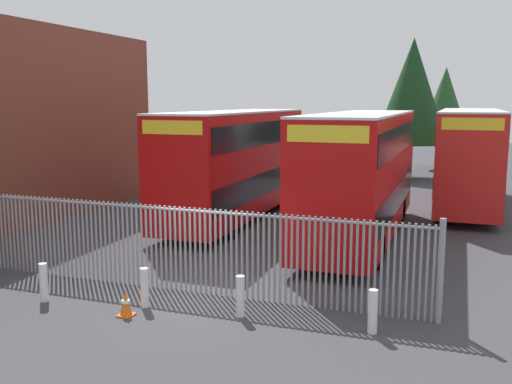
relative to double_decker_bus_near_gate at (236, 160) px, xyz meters
name	(u,v)px	position (x,y,z in m)	size (l,w,h in m)	color
ground_plane	(291,228)	(2.61, -0.83, -2.42)	(100.00, 100.00, 0.00)	#3D3D42
palisade_fence	(149,243)	(1.10, -8.83, -1.24)	(14.59, 0.14, 2.35)	gray
double_decker_bus_near_gate	(236,160)	(0.00, 0.00, 0.00)	(2.54, 10.81, 4.42)	#B70C0C
double_decker_bus_behind_fence_left	(361,171)	(5.38, -1.75, 0.00)	(2.54, 10.81, 4.42)	#B70C0C
double_decker_bus_behind_fence_right	(469,154)	(8.94, 6.00, 0.00)	(2.54, 10.81, 4.42)	red
bollard_near_left	(44,282)	(-0.77, -10.66, -1.95)	(0.20, 0.20, 0.95)	silver
bollard_center_front	(145,288)	(1.75, -10.17, -1.95)	(0.20, 0.20, 0.95)	silver
bollard_near_right	(240,296)	(4.09, -9.95, -1.95)	(0.20, 0.20, 0.95)	silver
bollard_far_right	(373,312)	(7.05, -9.89, -1.95)	(0.20, 0.20, 0.95)	silver
traffic_cone_by_gate	(126,304)	(1.64, -10.82, -2.13)	(0.34, 0.34, 0.59)	orange
tree_tall_back	(445,105)	(7.35, 20.72, 2.08)	(3.64, 3.64, 7.12)	#4C3823
tree_short_side	(412,91)	(5.58, 15.08, 2.96)	(4.49, 4.49, 8.60)	#4C3823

